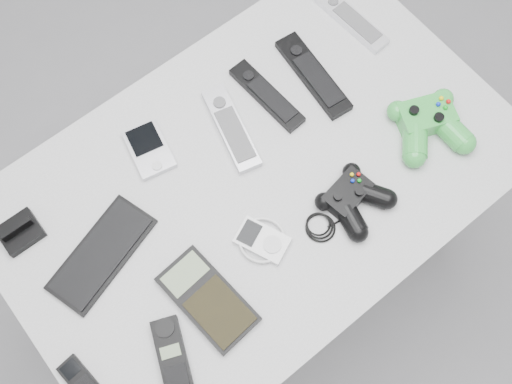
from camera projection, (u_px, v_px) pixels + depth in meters
floor at (250, 269)px, 1.85m from camera, size 3.50×3.50×0.00m
desk at (257, 189)px, 1.26m from camera, size 1.05×0.67×0.70m
pda_keyboard at (102, 254)px, 1.14m from camera, size 0.24×0.16×0.01m
dock_bracket at (18, 231)px, 1.15m from camera, size 0.08×0.07×0.04m
pda at (149, 149)px, 1.22m from camera, size 0.10×0.13×0.02m
remote_silver_a at (231, 128)px, 1.23m from camera, size 0.10×0.21×0.02m
remote_black_a at (267, 95)px, 1.26m from camera, size 0.06×0.20×0.02m
remote_black_b at (313, 75)px, 1.28m from camera, size 0.08×0.22×0.02m
remote_silver_b at (351, 20)px, 1.33m from camera, size 0.06×0.20×0.02m
mobile_phone at (80, 380)px, 1.06m from camera, size 0.05×0.09×0.01m
cordless_handset at (174, 362)px, 1.07m from camera, size 0.11×0.17×0.02m
calculator at (208, 299)px, 1.11m from camera, size 0.11×0.20×0.02m
mp3_player at (262, 240)px, 1.15m from camera, size 0.12×0.13×0.02m
controller_black at (353, 198)px, 1.17m from camera, size 0.24×0.17×0.04m
controller_green at (429, 122)px, 1.22m from camera, size 0.21×0.21×0.05m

